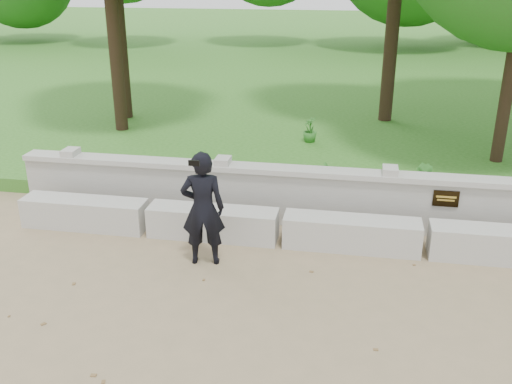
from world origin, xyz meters
TOP-DOWN VIEW (x-y plane):
  - ground at (0.00, 0.00)m, footprint 80.00×80.00m
  - lawn at (0.00, 14.00)m, footprint 40.00×22.00m
  - concrete_bench at (0.00, 1.90)m, footprint 11.90×0.45m
  - parapet_wall at (0.00, 2.60)m, footprint 12.50×0.35m
  - man_main at (-2.92, 1.14)m, footprint 0.63×0.57m
  - shrub_a at (-1.45, 3.30)m, footprint 0.33×0.32m
  - shrub_b at (0.09, 3.30)m, footprint 0.41×0.39m
  - shrub_d at (-1.98, 6.21)m, footprint 0.36×0.38m

SIDE VIEW (x-z plane):
  - ground at x=0.00m, z-range 0.00..0.00m
  - lawn at x=0.00m, z-range 0.00..0.25m
  - concrete_bench at x=0.00m, z-range 0.00..0.45m
  - parapet_wall at x=0.00m, z-range 0.01..0.91m
  - shrub_a at x=-1.45m, z-range 0.25..0.77m
  - shrub_d at x=-1.98m, z-range 0.25..0.78m
  - shrub_b at x=0.09m, z-range 0.25..0.83m
  - man_main at x=-2.92m, z-range 0.00..1.56m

